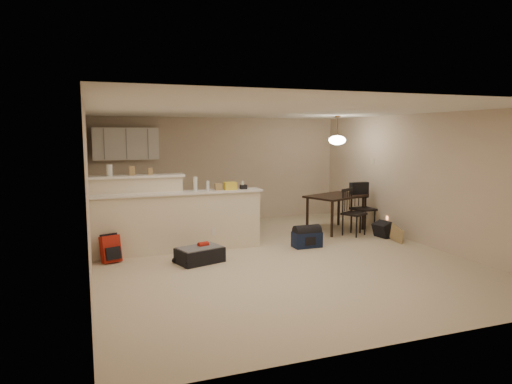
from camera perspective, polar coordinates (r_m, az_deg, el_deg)
name	(u,v)px	position (r m, az deg, el deg)	size (l,w,h in m)	color
room	(276,185)	(7.77, 2.46, 0.88)	(7.00, 7.02, 2.50)	beige
breakfast_bar	(164,219)	(8.34, -11.45, -3.28)	(3.08, 0.58, 1.39)	beige
upper_cabinets	(126,144)	(10.48, -15.98, 5.83)	(1.40, 0.34, 0.70)	white
kitchen_counter	(138,209)	(10.50, -14.56, -2.08)	(1.80, 0.60, 0.90)	white
thermostat	(372,162)	(10.54, 14.35, 3.71)	(0.02, 0.12, 0.12)	beige
jar	(109,170)	(8.28, -17.85, 2.60)	(0.10, 0.10, 0.20)	silver
cereal_box	(132,171)	(8.31, -15.24, 2.57)	(0.10, 0.07, 0.16)	#A18453
small_box	(150,171)	(8.34, -13.07, 2.52)	(0.08, 0.06, 0.12)	#A18453
bottle_a	(195,184)	(8.27, -7.58, 1.00)	(0.07, 0.07, 0.26)	silver
bottle_b	(208,186)	(8.33, -6.04, 0.79)	(0.06, 0.06, 0.18)	silver
bag_lump	(230,186)	(8.44, -3.26, 0.77)	(0.22, 0.18, 0.14)	#A18453
pouch	(243,187)	(8.53, -1.58, 0.64)	(0.12, 0.10, 0.08)	#A18453
extra_item_x	(243,185)	(8.52, -1.69, 0.87)	(0.05, 0.05, 0.15)	silver
extra_item_y	(218,187)	(8.38, -4.75, 0.65)	(0.11, 0.10, 0.12)	#A18453
dining_table	(336,199)	(10.09, 9.95, -0.93)	(1.49, 1.26, 0.79)	black
pendant_lamp	(337,140)	(9.99, 10.11, 6.45)	(0.36, 0.36, 0.62)	brown
dining_chair_near	(354,212)	(9.74, 12.17, -2.50)	(0.43, 0.41, 0.98)	black
dining_chair_far	(363,208)	(10.23, 13.26, -1.91)	(0.45, 0.43, 1.03)	black
suitcase	(200,255)	(7.67, -7.04, -7.83)	(0.72, 0.47, 0.24)	black
red_backpack	(111,249)	(7.98, -17.73, -6.80)	(0.30, 0.19, 0.45)	#AC1F13
navy_duffel	(307,240)	(8.66, 6.37, -5.92)	(0.53, 0.29, 0.29)	#121C38
black_daypack	(383,230)	(9.76, 15.59, -4.58)	(0.35, 0.25, 0.31)	black
cardboard_sheet	(397,234)	(9.41, 17.19, -5.08)	(0.41, 0.02, 0.31)	#A18453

